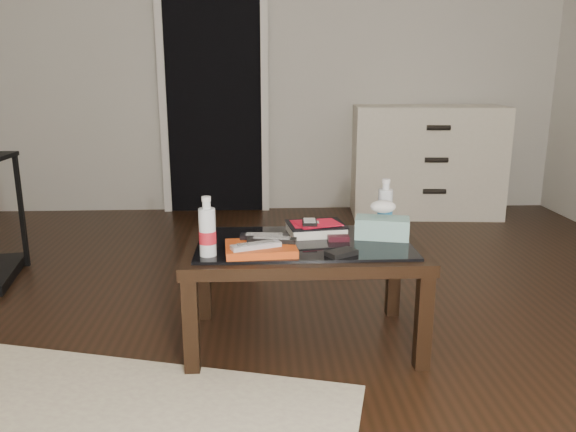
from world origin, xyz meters
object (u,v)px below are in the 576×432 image
coffee_table (304,256)px  dresser (426,161)px  textbook (316,229)px  water_bottle_left (207,226)px  water_bottle_right (385,205)px  tissue_box (382,228)px

coffee_table → dresser: size_ratio=0.81×
textbook → water_bottle_left: 0.55m
water_bottle_right → textbook: bearing=-172.3°
dresser → textbook: bearing=-113.1°
coffee_table → dresser: (1.19, 2.25, 0.05)m
dresser → water_bottle_right: 2.24m
water_bottle_left → dresser: bearing=56.8°
water_bottle_right → tissue_box: bearing=-106.9°
textbook → water_bottle_right: water_bottle_right is taller
dresser → textbook: dresser is taller
coffee_table → water_bottle_left: size_ratio=4.20×
dresser → water_bottle_right: dresser is taller
dresser → water_bottle_right: size_ratio=5.20×
water_bottle_left → tissue_box: (0.74, 0.21, -0.07)m
coffee_table → water_bottle_left: (-0.39, -0.17, 0.18)m
water_bottle_right → coffee_table: bearing=-156.9°
water_bottle_left → tissue_box: bearing=15.7°
water_bottle_left → tissue_box: size_ratio=1.03×
dresser → textbook: (-1.13, -2.13, 0.03)m
dresser → tissue_box: dresser is taller
dresser → water_bottle_left: bearing=-118.4°
water_bottle_left → tissue_box: 0.77m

